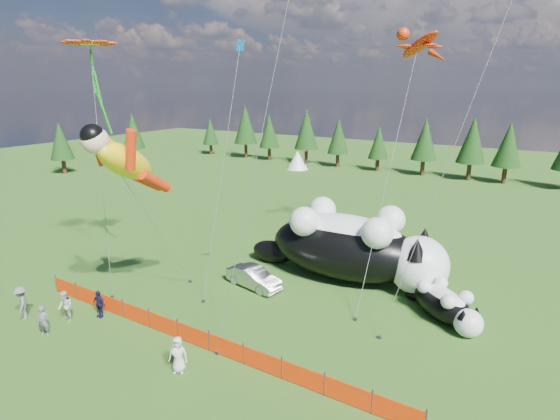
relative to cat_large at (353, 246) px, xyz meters
name	(u,v)px	position (x,y,z in m)	size (l,w,h in m)	color
ground	(231,317)	(-3.74, -8.01, -2.30)	(160.00, 160.00, 0.00)	#0F3B0A
safety_fence	(193,335)	(-3.74, -11.01, -1.79)	(22.06, 0.06, 1.10)	#262626
tree_line	(431,147)	(-3.74, 36.99, 1.70)	(90.00, 4.00, 8.00)	black
festival_tents	(515,181)	(7.26, 31.99, -0.90)	(50.00, 3.20, 2.80)	white
cat_large	(353,246)	(0.00, 0.00, 0.00)	(13.40, 5.13, 4.84)	black
cat_small	(446,304)	(6.21, -2.30, -1.37)	(4.59, 3.96, 1.94)	black
car	(254,277)	(-4.80, -4.26, -1.66)	(1.34, 3.84, 1.26)	#B0B0B5
spectator_a	(43,321)	(-10.69, -14.25, -1.49)	(0.59, 0.39, 1.61)	slate
spectator_b	(65,307)	(-11.00, -12.84, -1.43)	(0.84, 0.49, 1.73)	silver
spectator_c	(99,304)	(-9.89, -11.61, -1.53)	(0.90, 0.46, 1.54)	#141538
spectator_d	(22,303)	(-13.21, -13.89, -1.35)	(1.22, 0.63, 1.89)	slate
spectator_e	(178,355)	(-2.88, -12.90, -1.45)	(0.83, 0.54, 1.69)	silver
superhero_kite	(126,162)	(-8.11, -10.36, 6.18)	(5.85, 7.65, 11.29)	yellow
gecko_kite	(419,45)	(1.57, 6.00, 12.37)	(5.79, 13.71, 18.12)	red
flower_kite	(90,46)	(-13.32, -7.81, 11.97)	(4.09, 3.95, 14.66)	red
diamond_kite_a	(238,61)	(-7.45, -1.76, 11.25)	(1.77, 6.63, 15.69)	blue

